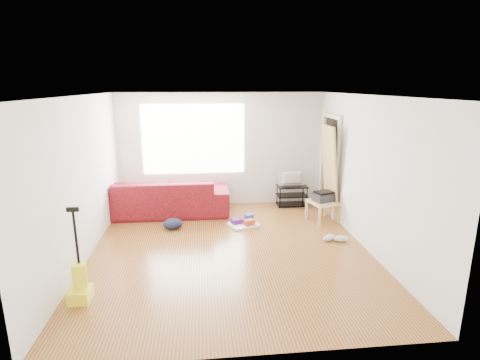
{
  "coord_description": "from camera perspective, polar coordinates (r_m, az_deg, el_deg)",
  "views": [
    {
      "loc": [
        -0.43,
        -5.69,
        2.65
      ],
      "look_at": [
        0.22,
        0.6,
        1.04
      ],
      "focal_mm": 28.0,
      "sensor_mm": 36.0,
      "label": 1
    }
  ],
  "objects": [
    {
      "name": "sneakers",
      "position": [
        6.81,
        14.27,
        -8.59
      ],
      "size": [
        0.48,
        0.24,
        0.11
      ],
      "rotation": [
        0.0,
        0.0,
        0.08
      ],
      "color": "silver",
      "rests_on": "ground"
    },
    {
      "name": "side_table",
      "position": [
        7.63,
        12.57,
        -3.62
      ],
      "size": [
        0.64,
        0.64,
        0.42
      ],
      "rotation": [
        0.0,
        0.0,
        0.3
      ],
      "color": "tan",
      "rests_on": "ground"
    },
    {
      "name": "sofa",
      "position": [
        8.12,
        -11.15,
        -5.03
      ],
      "size": [
        2.63,
        1.03,
        0.77
      ],
      "primitive_type": "imported",
      "rotation": [
        0.0,
        0.0,
        3.14
      ],
      "color": "#560304",
      "rests_on": "ground"
    },
    {
      "name": "cleaning_tray",
      "position": [
        7.31,
        0.6,
        -6.49
      ],
      "size": [
        0.65,
        0.59,
        0.19
      ],
      "rotation": [
        0.0,
        0.0,
        0.37
      ],
      "color": "white",
      "rests_on": "ground"
    },
    {
      "name": "room",
      "position": [
        6.03,
        -1.0,
        0.87
      ],
      "size": [
        4.51,
        5.01,
        2.51
      ],
      "color": "brown",
      "rests_on": "ground"
    },
    {
      "name": "backpack",
      "position": [
        7.28,
        -10.17,
        -7.32
      ],
      "size": [
        0.42,
        0.37,
        0.2
      ],
      "primitive_type": "ellipsoid",
      "rotation": [
        0.0,
        0.0,
        0.22
      ],
      "color": "black",
      "rests_on": "ground"
    },
    {
      "name": "tv_stand",
      "position": [
        8.51,
        7.9,
        -2.32
      ],
      "size": [
        0.67,
        0.39,
        0.46
      ],
      "rotation": [
        0.0,
        0.0,
        0.01
      ],
      "color": "black",
      "rests_on": "ground"
    },
    {
      "name": "tv",
      "position": [
        8.4,
        7.99,
        0.25
      ],
      "size": [
        0.59,
        0.08,
        0.34
      ],
      "primitive_type": "imported",
      "rotation": [
        0.0,
        0.0,
        3.14
      ],
      "color": "black",
      "rests_on": "tv_stand"
    },
    {
      "name": "door_panel",
      "position": [
        8.01,
        13.12,
        -5.42
      ],
      "size": [
        0.24,
        0.76,
        1.89
      ],
      "primitive_type": "cube",
      "rotation": [
        0.0,
        -0.1,
        0.0
      ],
      "color": "tan",
      "rests_on": "ground"
    },
    {
      "name": "printer",
      "position": [
        7.58,
        12.63,
        -2.45
      ],
      "size": [
        0.45,
        0.4,
        0.2
      ],
      "rotation": [
        0.0,
        0.0,
        0.33
      ],
      "color": "black",
      "rests_on": "side_table"
    },
    {
      "name": "toilet_paper",
      "position": [
        7.89,
        -8.12,
        -3.89
      ],
      "size": [
        0.12,
        0.12,
        0.11
      ],
      "primitive_type": "cylinder",
      "color": "white",
      "rests_on": "bucket"
    },
    {
      "name": "bucket",
      "position": [
        7.95,
        -8.2,
        -5.33
      ],
      "size": [
        0.32,
        0.32,
        0.31
      ],
      "primitive_type": "cylinder",
      "rotation": [
        0.0,
        0.0,
        -0.02
      ],
      "color": "#1340A6",
      "rests_on": "ground"
    },
    {
      "name": "vacuum",
      "position": [
        5.29,
        -23.22,
        -14.3
      ],
      "size": [
        0.26,
        0.29,
        1.22
      ],
      "rotation": [
        0.0,
        0.0,
        -0.01
      ],
      "color": "yellow",
      "rests_on": "ground"
    }
  ]
}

